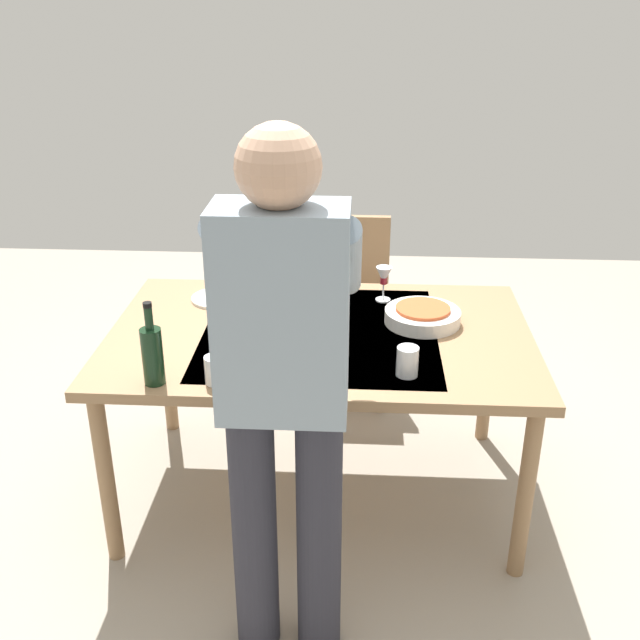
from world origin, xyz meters
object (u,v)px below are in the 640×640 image
at_px(wine_glass_left, 384,278).
at_px(water_cup_near_right, 215,370).
at_px(dining_table, 320,347).
at_px(water_cup_near_left, 407,361).
at_px(water_cup_far_left, 282,362).
at_px(dinner_plate_near, 218,298).
at_px(person_server, 284,382).
at_px(chair_near, 349,296).
at_px(serving_bowl_pasta, 423,315).
at_px(dinner_plate_far, 298,304).
at_px(wine_bottle, 152,354).

relative_size(wine_glass_left, water_cup_near_right, 1.54).
xyz_separation_m(dining_table, water_cup_near_left, (-0.32, 0.33, 0.12)).
height_order(dining_table, wine_glass_left, wine_glass_left).
bearing_deg(water_cup_near_right, water_cup_far_left, -159.79).
distance_m(wine_glass_left, dinner_plate_near, 0.71).
bearing_deg(water_cup_far_left, dinner_plate_near, -61.79).
xyz_separation_m(person_server, wine_glass_left, (-0.31, -1.10, -0.11)).
height_order(chair_near, wine_glass_left, chair_near).
height_order(serving_bowl_pasta, dinner_plate_near, serving_bowl_pasta).
xyz_separation_m(dining_table, water_cup_near_right, (0.33, 0.42, 0.12)).
xyz_separation_m(water_cup_near_right, serving_bowl_pasta, (-0.73, -0.53, -0.02)).
xyz_separation_m(wine_glass_left, water_cup_near_right, (0.58, 0.75, -0.06)).
bearing_deg(dinner_plate_near, dinner_plate_far, 172.96).
bearing_deg(dinner_plate_near, wine_glass_left, -177.57).
distance_m(person_server, water_cup_near_left, 0.61).
relative_size(chair_near, dinner_plate_near, 3.96).
distance_m(dining_table, water_cup_near_right, 0.55).
relative_size(dining_table, dinner_plate_far, 7.12).
bearing_deg(chair_near, wine_bottle, 64.64).
height_order(chair_near, dinner_plate_near, chair_near).
height_order(wine_glass_left, dinner_plate_far, wine_glass_left).
height_order(wine_bottle, wine_glass_left, wine_bottle).
bearing_deg(wine_bottle, dining_table, -141.00).
relative_size(person_server, wine_bottle, 5.71).
xyz_separation_m(person_server, water_cup_far_left, (0.05, -0.44, -0.17)).
relative_size(dining_table, water_cup_near_right, 16.71).
bearing_deg(water_cup_far_left, dining_table, -107.98).
bearing_deg(serving_bowl_pasta, dinner_plate_far, -16.25).
xyz_separation_m(person_server, wine_bottle, (0.48, -0.35, -0.10)).
bearing_deg(dining_table, water_cup_near_right, 52.04).
distance_m(wine_bottle, serving_bowl_pasta, 1.08).
bearing_deg(water_cup_near_right, chair_near, -107.85).
bearing_deg(person_server, wine_bottle, -35.91).
distance_m(wine_bottle, water_cup_far_left, 0.44).
height_order(wine_bottle, dinner_plate_near, wine_bottle).
distance_m(serving_bowl_pasta, dinner_plate_near, 0.88).
height_order(wine_glass_left, serving_bowl_pasta, wine_glass_left).
relative_size(wine_glass_left, water_cup_near_left, 1.42).
bearing_deg(dinner_plate_far, person_server, 92.81).
height_order(chair_near, water_cup_near_right, chair_near).
xyz_separation_m(chair_near, person_server, (0.15, 1.68, 0.43)).
height_order(water_cup_far_left, dinner_plate_far, water_cup_far_left).
xyz_separation_m(wine_glass_left, water_cup_near_left, (-0.07, 0.66, -0.05)).
relative_size(wine_bottle, dinner_plate_far, 1.29).
xyz_separation_m(chair_near, serving_bowl_pasta, (-0.30, 0.80, 0.25)).
relative_size(chair_near, wine_bottle, 3.07).
distance_m(wine_glass_left, water_cup_near_left, 0.66).
xyz_separation_m(person_server, dinner_plate_near, (0.40, -1.08, -0.21)).
relative_size(person_server, water_cup_near_right, 17.24).
distance_m(water_cup_near_right, serving_bowl_pasta, 0.90).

